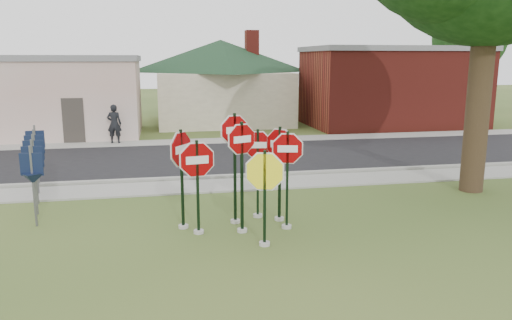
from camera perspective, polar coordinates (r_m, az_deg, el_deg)
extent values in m
plane|color=#334C1C|center=(10.94, 0.01, -10.12)|extent=(120.00, 120.00, 0.00)
cube|color=gray|center=(16.11, -3.73, -2.90)|extent=(60.00, 1.60, 0.06)
cube|color=black|center=(20.47, -5.34, 0.16)|extent=(60.00, 7.00, 0.04)
cube|color=gray|center=(24.69, -6.35, 2.11)|extent=(60.00, 1.60, 0.06)
cube|color=gray|center=(17.06, -4.16, -1.95)|extent=(60.00, 0.20, 0.14)
cylinder|color=#A3A098|center=(11.94, -1.59, -8.02)|extent=(0.24, 0.24, 0.08)
cube|color=black|center=(11.58, -1.62, -2.07)|extent=(0.07, 0.07, 2.63)
cylinder|color=white|center=(11.40, -1.65, 2.39)|extent=(0.92, 0.39, 0.99)
cylinder|color=#810305|center=(11.40, -1.65, 2.39)|extent=(0.86, 0.37, 0.92)
cube|color=white|center=(11.40, -1.65, 2.39)|extent=(0.43, 0.18, 0.16)
cylinder|color=#A3A098|center=(11.12, 0.98, -9.53)|extent=(0.24, 0.24, 0.08)
cube|color=black|center=(10.79, 1.00, -4.45)|extent=(0.07, 0.07, 2.13)
cylinder|color=white|center=(10.64, 1.01, -1.34)|extent=(1.12, 0.38, 1.17)
cylinder|color=yellow|center=(10.64, 1.01, -1.34)|extent=(1.04, 0.36, 1.08)
cylinder|color=#A3A098|center=(11.92, -6.56, -8.13)|extent=(0.24, 0.24, 0.08)
cube|color=black|center=(11.60, -6.68, -3.15)|extent=(0.07, 0.06, 2.22)
cylinder|color=white|center=(11.46, -6.76, 0.02)|extent=(1.13, 0.21, 1.14)
cylinder|color=#810305|center=(11.46, -6.76, 0.02)|extent=(1.05, 0.20, 1.06)
cube|color=white|center=(11.46, -6.76, 0.02)|extent=(0.52, 0.10, 0.18)
cylinder|color=#A3A098|center=(12.21, 3.51, -7.59)|extent=(0.24, 0.24, 0.08)
cube|color=black|center=(11.89, 3.58, -2.36)|extent=(0.07, 0.06, 2.37)
cylinder|color=white|center=(11.73, 3.63, 1.31)|extent=(1.01, 0.25, 1.03)
cylinder|color=#810305|center=(11.73, 3.63, 1.31)|extent=(0.93, 0.23, 0.95)
cube|color=white|center=(11.73, 3.63, 1.31)|extent=(0.46, 0.12, 0.16)
cylinder|color=#A3A098|center=(13.01, 0.20, -6.36)|extent=(0.24, 0.24, 0.08)
cube|color=black|center=(12.71, 0.20, -1.60)|extent=(0.07, 0.06, 2.30)
cylinder|color=white|center=(12.56, 0.20, 1.74)|extent=(0.97, 0.17, 0.98)
cylinder|color=#810305|center=(12.56, 0.20, 1.74)|extent=(0.90, 0.17, 0.91)
cube|color=white|center=(12.56, 0.20, 1.74)|extent=(0.45, 0.08, 0.16)
cylinder|color=#A3A098|center=(12.58, -2.38, -7.00)|extent=(0.24, 0.24, 0.08)
cube|color=black|center=(12.22, -2.43, -1.05)|extent=(0.07, 0.07, 2.75)
cylinder|color=white|center=(12.05, -2.47, 3.46)|extent=(0.97, 0.30, 1.01)
cylinder|color=#810305|center=(12.05, -2.47, 3.46)|extent=(0.90, 0.29, 0.93)
cube|color=white|center=(12.05, -2.47, 3.46)|extent=(0.45, 0.14, 0.16)
cylinder|color=#A3A098|center=(12.78, 2.67, -6.70)|extent=(0.24, 0.24, 0.08)
cube|color=black|center=(12.47, 2.72, -1.64)|extent=(0.08, 0.08, 2.40)
cylinder|color=white|center=(12.32, 2.75, 1.77)|extent=(0.77, 0.83, 1.12)
cylinder|color=#810305|center=(12.32, 2.75, 1.77)|extent=(0.72, 0.77, 1.03)
cube|color=white|center=(12.32, 2.75, 1.77)|extent=(0.36, 0.38, 0.18)
cylinder|color=#A3A098|center=(12.32, -8.29, -7.52)|extent=(0.24, 0.24, 0.08)
cube|color=black|center=(11.99, -8.46, -2.24)|extent=(0.08, 0.08, 2.41)
cylinder|color=white|center=(11.84, -8.56, 1.26)|extent=(0.69, 0.96, 1.17)
cylinder|color=#810305|center=(11.84, -8.56, 1.26)|extent=(0.64, 0.89, 1.08)
cube|color=white|center=(11.84, -8.56, 1.26)|extent=(0.32, 0.44, 0.19)
cube|color=#59595E|center=(13.20, -24.09, -2.79)|extent=(0.05, 0.05, 2.00)
cube|color=black|center=(13.09, -24.29, -0.45)|extent=(0.55, 0.13, 0.55)
cone|color=black|center=(13.16, -24.16, -1.94)|extent=(0.65, 0.65, 0.25)
cube|color=#59595E|center=(14.20, -24.00, -1.83)|extent=(0.05, 0.05, 2.00)
cube|color=black|center=(14.09, -24.18, 0.35)|extent=(0.55, 0.09, 0.55)
cone|color=black|center=(14.16, -24.06, -1.04)|extent=(0.62, 0.62, 0.25)
cube|color=#59595E|center=(15.19, -23.91, -1.00)|extent=(0.05, 0.05, 2.00)
cube|color=black|center=(15.09, -24.08, 1.04)|extent=(0.55, 0.05, 0.55)
cone|color=black|center=(15.16, -23.97, -0.26)|extent=(0.58, 0.58, 0.25)
cube|color=#59595E|center=(16.19, -23.84, -0.27)|extent=(0.05, 0.05, 2.00)
cube|color=black|center=(16.10, -24.00, 1.64)|extent=(0.55, 0.05, 0.55)
cone|color=black|center=(16.16, -23.89, 0.42)|extent=(0.58, 0.58, 0.25)
cube|color=#59595E|center=(17.20, -23.77, 0.37)|extent=(0.05, 0.05, 2.00)
cube|color=black|center=(17.11, -23.92, 2.18)|extent=(0.55, 0.09, 0.55)
cone|color=black|center=(17.16, -23.83, 1.02)|extent=(0.62, 0.62, 0.25)
cube|color=beige|center=(28.93, -25.26, 6.39)|extent=(12.00, 6.00, 4.00)
cube|color=slate|center=(28.86, -25.61, 10.44)|extent=(12.20, 6.20, 0.30)
cube|color=#332D28|center=(25.50, -20.13, 4.20)|extent=(1.00, 0.10, 2.20)
cube|color=beige|center=(32.32, -3.99, 7.17)|extent=(8.00, 8.00, 3.20)
pyramid|color=#16321C|center=(32.25, -4.08, 13.56)|extent=(11.60, 11.60, 2.00)
cube|color=maroon|center=(32.54, -0.49, 13.21)|extent=(0.80, 0.80, 1.60)
cube|color=maroon|center=(31.76, 15.21, 7.90)|extent=(10.00, 6.00, 4.50)
cube|color=slate|center=(31.72, 15.43, 12.13)|extent=(10.20, 6.20, 0.30)
cube|color=white|center=(28.22, 14.20, 8.25)|extent=(2.00, 0.08, 0.90)
cylinder|color=#2E2014|center=(16.49, 24.17, 7.20)|extent=(0.70, 0.70, 6.16)
cylinder|color=#2E2014|center=(43.27, 22.85, 7.93)|extent=(0.50, 0.50, 4.00)
sphere|color=black|center=(43.25, 23.22, 12.68)|extent=(5.60, 5.60, 5.60)
imported|color=black|center=(24.77, -15.89, 4.01)|extent=(0.72, 0.51, 1.85)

